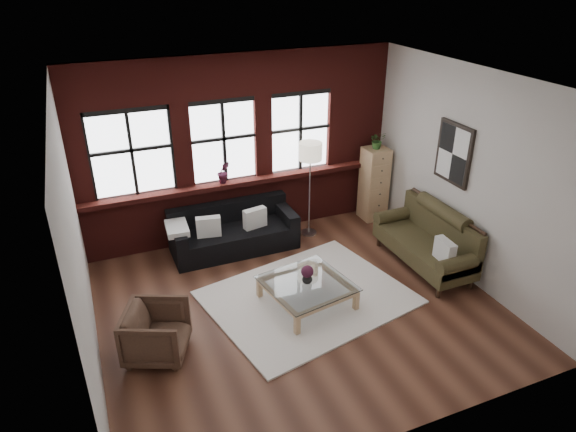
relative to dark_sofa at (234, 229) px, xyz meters
name	(u,v)px	position (x,y,z in m)	size (l,w,h in m)	color
floor	(298,305)	(0.36, -1.90, -0.38)	(5.50, 5.50, 0.00)	#452519
ceiling	(300,83)	(0.36, -1.90, 2.82)	(5.50, 5.50, 0.00)	white
wall_back	(240,148)	(0.36, 0.60, 1.22)	(5.50, 5.50, 0.00)	beige
wall_front	(408,315)	(0.36, -4.40, 1.22)	(5.50, 5.50, 0.00)	beige
wall_left	(76,246)	(-2.39, -1.90, 1.22)	(5.00, 5.00, 0.00)	beige
wall_right	(466,175)	(3.11, -1.90, 1.22)	(5.00, 5.00, 0.00)	beige
brick_backwall	(241,149)	(0.36, 0.54, 1.22)	(5.50, 0.12, 3.20)	#511613
sill_ledge	(244,181)	(0.36, 0.45, 0.66)	(5.50, 0.30, 0.08)	#511613
window_left	(132,154)	(-1.44, 0.55, 1.37)	(1.38, 0.10, 1.50)	black
window_mid	(224,142)	(0.06, 0.55, 1.37)	(1.38, 0.10, 1.50)	black
window_right	(300,133)	(1.46, 0.55, 1.37)	(1.38, 0.10, 1.50)	black
wall_poster	(454,153)	(3.08, -1.60, 1.47)	(0.05, 0.74, 0.94)	black
shag_rug	(308,297)	(0.57, -1.81, -0.37)	(2.79, 2.19, 0.03)	silver
dark_sofa	(234,229)	(0.00, 0.00, 0.00)	(2.12, 0.86, 0.77)	black
pillow_a	(209,227)	(-0.45, -0.10, 0.19)	(0.40, 0.14, 0.34)	silver
pillow_b	(255,218)	(0.35, -0.10, 0.19)	(0.40, 0.14, 0.34)	silver
vintage_settee	(424,238)	(2.66, -1.70, 0.13)	(0.85, 1.92, 1.02)	#352E18
pillow_settee	(445,251)	(2.58, -2.29, 0.24)	(0.14, 0.38, 0.34)	silver
armchair	(157,333)	(-1.68, -2.17, -0.04)	(0.73, 0.75, 0.69)	#452F22
coffee_table	(307,294)	(0.49, -1.93, -0.20)	(1.13, 1.13, 0.38)	tan
vase	(307,278)	(0.49, -1.93, 0.06)	(0.15, 0.15, 0.15)	#B2B2B2
flowers	(307,272)	(0.49, -1.93, 0.17)	(0.18, 0.18, 0.18)	#45172C
drawer_chest	(374,184)	(2.82, 0.14, 0.32)	(0.43, 0.43, 1.40)	tan
potted_plant_top	(377,140)	(2.82, 0.14, 1.18)	(0.28, 0.25, 0.32)	#2D5923
floor_lamp	(310,186)	(1.42, 0.01, 0.56)	(0.40, 0.40, 1.88)	#A5A5A8
sill_plant	(224,172)	(-0.01, 0.42, 0.89)	(0.21, 0.17, 0.39)	#45172C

